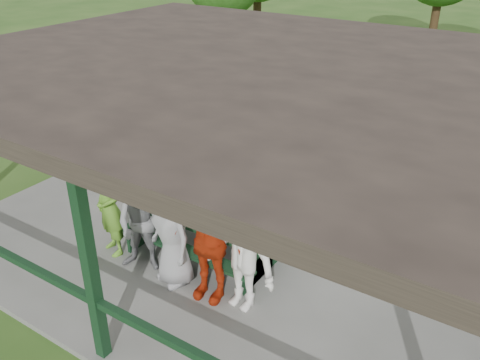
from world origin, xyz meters
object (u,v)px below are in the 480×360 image
Objects in this scene: picnic_table_near at (204,232)px; spectator_blue at (255,136)px; spectator_grey at (358,181)px; farm_trailer at (269,79)px; contestant_grey_left at (141,224)px; contestant_red at (208,242)px; contestant_white_fedora at (241,254)px; contestant_green at (110,207)px; contestant_grey_mid at (172,232)px; picnic_table_far at (253,183)px; spectator_lblue at (280,153)px.

spectator_blue reaches higher than picnic_table_near.
spectator_grey is 0.39× the size of farm_trailer.
spectator_blue is 2.83m from spectator_grey.
contestant_grey_left reaches higher than picnic_table_near.
contestant_red is 0.55m from contestant_white_fedora.
spectator_grey is (0.95, 3.63, -0.27)m from contestant_red.
contestant_green is at bearing 156.31° from contestant_grey_left.
contestant_grey_left reaches higher than spectator_blue.
spectator_blue is at bearing 107.62° from picnic_table_near.
contestant_green is at bearing -162.10° from contestant_grey_mid.
contestant_red reaches higher than picnic_table_far.
contestant_grey_left is 0.87× the size of contestant_red.
spectator_lblue reaches higher than picnic_table_far.
contestant_grey_mid is 1.25m from contestant_white_fedora.
contestant_green is 2.66m from contestant_white_fedora.
contestant_grey_left is 0.64m from contestant_grey_mid.
contestant_red reaches higher than spectator_lblue.
contestant_grey_mid reaches higher than spectator_lblue.
contestant_white_fedora is 1.16× the size of spectator_blue.
contestant_grey_mid is at bearing 105.60° from spectator_blue.
spectator_lblue is at bearing 90.95° from contestant_green.
spectator_lblue is (-1.39, 3.65, -0.10)m from contestant_white_fedora.
spectator_grey is at bearing 84.95° from contestant_grey_mid.
spectator_blue is at bearing 76.95° from contestant_grey_left.
farm_trailer is at bearing 117.82° from picnic_table_far.
spectator_blue is (-0.96, 0.54, -0.00)m from spectator_lblue.
contestant_grey_left is at bearing 98.68° from spectator_lblue.
contestant_red is at bearing 76.57° from spectator_grey.
spectator_blue is (0.31, 4.22, -0.06)m from contestant_green.
contestant_white_fedora is at bearing 20.58° from contestant_green.
spectator_grey is (1.80, -0.08, -0.13)m from spectator_lblue.
contestant_red is at bearing -168.89° from contestant_white_fedora.
spectator_blue reaches higher than farm_trailer.
spectator_lblue reaches higher than picnic_table_near.
contestant_white_fedora reaches higher than spectator_lblue.
contestant_red reaches higher than spectator_blue.
picnic_table_far is 1.44× the size of contestant_red.
spectator_grey is (1.91, 0.81, 0.23)m from picnic_table_far.
picnic_table_near is 1.49× the size of contestant_green.
spectator_lblue is 6.77m from farm_trailer.
spectator_grey is at bearing 38.66° from contestant_grey_left.
picnic_table_near is at bearing 124.35° from contestant_red.
spectator_blue is 5.82m from farm_trailer.
picnic_table_near is 2.01m from picnic_table_far.
contestant_grey_left is at bearing -172.27° from contestant_white_fedora.
picnic_table_far is at bearing 98.94° from spectator_lblue.
spectator_lblue is 1.18× the size of spectator_grey.
contestant_white_fedora is 10.63m from farm_trailer.
contestant_grey_mid is at bearing 66.89° from spectator_grey.
contestant_grey_mid reaches higher than picnic_table_near.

